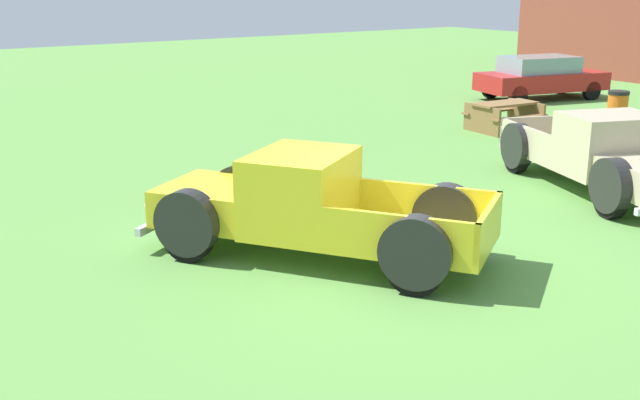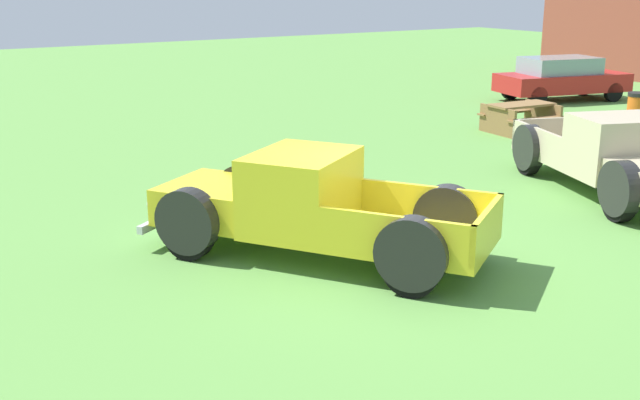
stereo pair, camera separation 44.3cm
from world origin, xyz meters
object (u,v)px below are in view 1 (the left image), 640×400
at_px(picnic_table, 505,113).
at_px(trash_can, 617,107).
at_px(pickup_truck_behind_right, 609,157).
at_px(sedan_distant_a, 541,77).
at_px(pickup_truck_foreground, 297,207).

height_order(picnic_table, trash_can, trash_can).
bearing_deg(trash_can, pickup_truck_behind_right, -56.32).
xyz_separation_m(picnic_table, trash_can, (1.17, 3.41, -0.01)).
bearing_deg(sedan_distant_a, trash_can, -23.61).
bearing_deg(picnic_table, trash_can, 71.13).
bearing_deg(pickup_truck_foreground, trash_can, 105.97).
bearing_deg(sedan_distant_a, pickup_truck_behind_right, -44.28).
distance_m(sedan_distant_a, picnic_table, 6.23).
relative_size(pickup_truck_behind_right, sedan_distant_a, 1.15).
distance_m(pickup_truck_behind_right, sedan_distant_a, 12.40).
xyz_separation_m(pickup_truck_behind_right, picnic_table, (-5.66, 3.33, -0.25)).
bearing_deg(pickup_truck_foreground, picnic_table, 116.45).
height_order(pickup_truck_foreground, picnic_table, pickup_truck_foreground).
distance_m(pickup_truck_foreground, sedan_distant_a, 17.55).
height_order(pickup_truck_foreground, trash_can, pickup_truck_foreground).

